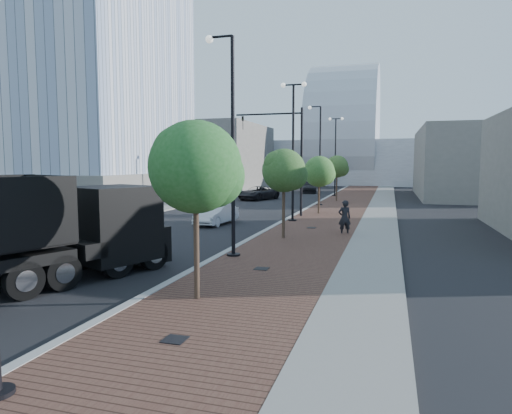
# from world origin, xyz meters

# --- Properties ---
(ground) EXTENTS (220.00, 220.00, 0.00)m
(ground) POSITION_xyz_m (0.00, 0.00, 0.00)
(ground) COLOR black
(sidewalk) EXTENTS (7.00, 140.00, 0.12)m
(sidewalk) POSITION_xyz_m (3.50, 40.00, 0.06)
(sidewalk) COLOR #4C2D23
(sidewalk) RESTS_ON ground
(concrete_strip) EXTENTS (2.40, 140.00, 0.13)m
(concrete_strip) POSITION_xyz_m (6.20, 40.00, 0.07)
(concrete_strip) COLOR slate
(concrete_strip) RESTS_ON ground
(curb) EXTENTS (0.30, 140.00, 0.14)m
(curb) POSITION_xyz_m (0.00, 40.00, 0.07)
(curb) COLOR gray
(curb) RESTS_ON ground
(west_sidewalk) EXTENTS (4.00, 140.00, 0.12)m
(west_sidewalk) POSITION_xyz_m (-13.00, 40.00, 0.06)
(west_sidewalk) COLOR slate
(west_sidewalk) RESTS_ON ground
(dump_truck) EXTENTS (7.43, 13.61, 3.62)m
(dump_truck) POSITION_xyz_m (-4.23, 3.63, 1.53)
(dump_truck) COLOR black
(dump_truck) RESTS_ON ground
(white_sedan) EXTENTS (1.77, 4.19, 1.34)m
(white_sedan) POSITION_xyz_m (-3.97, 19.66, 0.67)
(white_sedan) COLOR silver
(white_sedan) RESTS_ON ground
(dark_car_mid) EXTENTS (4.09, 5.81, 1.47)m
(dark_car_mid) POSITION_xyz_m (-6.89, 39.44, 0.74)
(dark_car_mid) COLOR black
(dark_car_mid) RESTS_ON ground
(dark_car_far) EXTENTS (3.00, 5.63, 1.55)m
(dark_car_far) POSITION_xyz_m (-3.73, 52.78, 0.78)
(dark_car_far) COLOR black
(dark_car_far) RESTS_ON ground
(pedestrian) EXTENTS (0.84, 0.70, 1.96)m
(pedestrian) POSITION_xyz_m (4.49, 17.49, 0.98)
(pedestrian) COLOR black
(pedestrian) RESTS_ON ground
(streetlight_1) EXTENTS (1.44, 0.56, 9.21)m
(streetlight_1) POSITION_xyz_m (0.49, 10.00, 4.34)
(streetlight_1) COLOR black
(streetlight_1) RESTS_ON ground
(streetlight_2) EXTENTS (1.72, 0.56, 9.28)m
(streetlight_2) POSITION_xyz_m (0.60, 22.00, 4.82)
(streetlight_2) COLOR black
(streetlight_2) RESTS_ON ground
(streetlight_3) EXTENTS (1.44, 0.56, 9.21)m
(streetlight_3) POSITION_xyz_m (0.49, 34.00, 4.34)
(streetlight_3) COLOR black
(streetlight_3) RESTS_ON ground
(streetlight_4) EXTENTS (1.72, 0.56, 9.28)m
(streetlight_4) POSITION_xyz_m (0.60, 46.00, 4.82)
(streetlight_4) COLOR black
(streetlight_4) RESTS_ON ground
(traffic_mast) EXTENTS (5.09, 0.20, 8.00)m
(traffic_mast) POSITION_xyz_m (-0.30, 25.00, 4.98)
(traffic_mast) COLOR black
(traffic_mast) RESTS_ON ground
(tree_0) EXTENTS (2.64, 2.63, 5.22)m
(tree_0) POSITION_xyz_m (1.65, 4.02, 3.89)
(tree_0) COLOR #382619
(tree_0) RESTS_ON ground
(tree_1) EXTENTS (2.31, 2.25, 4.75)m
(tree_1) POSITION_xyz_m (1.65, 15.02, 3.61)
(tree_1) COLOR #382619
(tree_1) RESTS_ON ground
(tree_2) EXTENTS (2.43, 2.39, 4.55)m
(tree_2) POSITION_xyz_m (1.65, 27.02, 3.34)
(tree_2) COLOR #382619
(tree_2) RESTS_ON ground
(tree_3) EXTENTS (2.34, 2.28, 4.78)m
(tree_3) POSITION_xyz_m (1.65, 39.02, 3.62)
(tree_3) COLOR #382619
(tree_3) RESTS_ON ground
(tower_podium) EXTENTS (19.00, 19.00, 3.00)m
(tower_podium) POSITION_xyz_m (-24.00, 32.00, 1.50)
(tower_podium) COLOR slate
(tower_podium) RESTS_ON ground
(convention_center) EXTENTS (50.00, 30.00, 50.00)m
(convention_center) POSITION_xyz_m (-2.00, 85.00, 6.00)
(convention_center) COLOR #9CA0A6
(convention_center) RESTS_ON ground
(commercial_block_nw) EXTENTS (14.00, 20.00, 10.00)m
(commercial_block_nw) POSITION_xyz_m (-20.00, 60.00, 5.00)
(commercial_block_nw) COLOR #5E5B55
(commercial_block_nw) RESTS_ON ground
(commercial_block_ne) EXTENTS (12.00, 22.00, 8.00)m
(commercial_block_ne) POSITION_xyz_m (16.00, 50.00, 4.00)
(commercial_block_ne) COLOR #67645D
(commercial_block_ne) RESTS_ON ground
(utility_cover_0) EXTENTS (0.50, 0.50, 0.02)m
(utility_cover_0) POSITION_xyz_m (2.40, 1.00, 0.13)
(utility_cover_0) COLOR black
(utility_cover_0) RESTS_ON sidewalk
(utility_cover_1) EXTENTS (0.50, 0.50, 0.02)m
(utility_cover_1) POSITION_xyz_m (2.40, 8.00, 0.13)
(utility_cover_1) COLOR black
(utility_cover_1) RESTS_ON sidewalk
(utility_cover_2) EXTENTS (0.50, 0.50, 0.02)m
(utility_cover_2) POSITION_xyz_m (2.40, 19.00, 0.13)
(utility_cover_2) COLOR black
(utility_cover_2) RESTS_ON sidewalk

